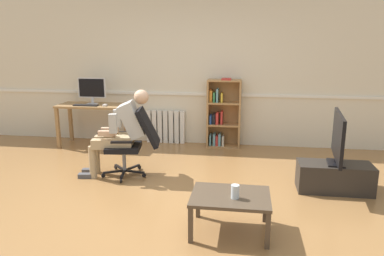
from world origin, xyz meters
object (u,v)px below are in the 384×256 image
(computer_mouse, at_px, (105,105))
(office_chair, at_px, (135,140))
(computer_desk, at_px, (92,111))
(radiator, at_px, (166,127))
(imac_monitor, at_px, (92,89))
(bookshelf, at_px, (222,115))
(keyboard, at_px, (86,105))
(drinking_glass, at_px, (235,192))
(tv_screen, at_px, (338,138))
(tv_stand, at_px, (334,177))
(person_seated, at_px, (121,131))
(coffee_table, at_px, (230,199))

(computer_mouse, distance_m, office_chair, 1.56)
(computer_desk, xyz_separation_m, radiator, (1.26, 0.39, -0.33))
(imac_monitor, distance_m, radiator, 1.49)
(bookshelf, bearing_deg, radiator, 174.67)
(computer_desk, relative_size, bookshelf, 0.94)
(keyboard, xyz_separation_m, bookshelf, (2.35, 0.43, -0.19))
(bookshelf, xyz_separation_m, drinking_glass, (0.35, -3.12, -0.12))
(keyboard, xyz_separation_m, tv_screen, (3.91, -1.40, -0.07))
(office_chair, distance_m, tv_stand, 2.68)
(tv_stand, bearing_deg, computer_mouse, 158.35)
(computer_mouse, xyz_separation_m, tv_stand, (3.57, -1.42, -0.59))
(drinking_glass, bearing_deg, imac_monitor, 132.49)
(computer_mouse, bearing_deg, office_chair, -53.71)
(computer_desk, bearing_deg, keyboard, -105.58)
(person_seated, relative_size, tv_stand, 1.34)
(person_seated, bearing_deg, computer_mouse, -159.50)
(bookshelf, xyz_separation_m, radiator, (-1.05, 0.10, -0.28))
(imac_monitor, distance_m, coffee_table, 3.92)
(tv_screen, bearing_deg, radiator, 60.46)
(imac_monitor, bearing_deg, tv_screen, -22.59)
(keyboard, xyz_separation_m, computer_mouse, (0.34, 0.02, 0.01))
(computer_desk, bearing_deg, coffee_table, -46.55)
(office_chair, bearing_deg, drinking_glass, 35.22)
(tv_stand, distance_m, drinking_glass, 1.79)
(bookshelf, distance_m, person_seated, 2.12)
(computer_mouse, height_order, coffee_table, computer_mouse)
(computer_mouse, distance_m, tv_stand, 3.88)
(computer_mouse, xyz_separation_m, drinking_glass, (2.36, -2.71, -0.32))
(keyboard, bearing_deg, drinking_glass, -44.91)
(tv_screen, bearing_deg, coffee_table, 141.24)
(bookshelf, distance_m, tv_screen, 2.40)
(bookshelf, bearing_deg, tv_stand, -49.59)
(bookshelf, bearing_deg, tv_screen, -49.57)
(bookshelf, height_order, tv_screen, bookshelf)
(office_chair, height_order, person_seated, person_seated)
(tv_screen, xyz_separation_m, drinking_glass, (-1.21, -1.30, -0.24))
(radiator, height_order, person_seated, person_seated)
(computer_mouse, relative_size, office_chair, 0.10)
(computer_desk, relative_size, keyboard, 2.71)
(bookshelf, relative_size, tv_screen, 1.31)
(computer_mouse, bearing_deg, person_seated, -60.22)
(tv_screen, xyz_separation_m, coffee_table, (-1.26, -1.23, -0.35))
(computer_mouse, relative_size, person_seated, 0.08)
(imac_monitor, relative_size, keyboard, 1.18)
(imac_monitor, relative_size, tv_stand, 0.56)
(office_chair, distance_m, drinking_glass, 2.06)
(coffee_table, bearing_deg, office_chair, 135.00)
(keyboard, bearing_deg, tv_stand, -19.64)
(person_seated, xyz_separation_m, drinking_glass, (1.63, -1.44, -0.19))
(computer_desk, height_order, office_chair, office_chair)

